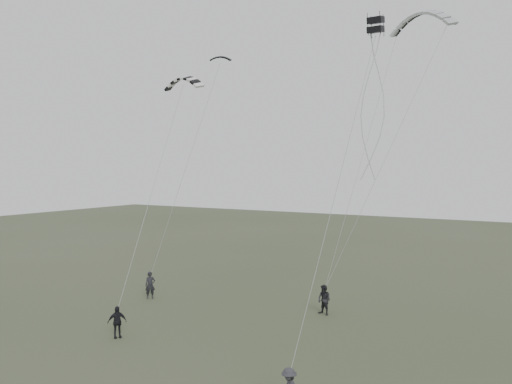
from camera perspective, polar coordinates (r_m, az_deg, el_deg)
The scene contains 8 objects.
ground at distance 25.95m, azimuth -8.72°, elevation -16.75°, with size 140.00×140.00×0.00m, color #3A442C.
flyer_left at distance 34.33m, azimuth -12.00°, elevation -10.37°, with size 0.65×0.43×1.79m, color black.
flyer_right at distance 30.32m, azimuth 7.80°, elevation -12.12°, with size 0.86×0.67×1.77m, color black.
flyer_center at distance 27.18m, azimuth -15.61°, elevation -14.11°, with size 0.95×0.40×1.62m, color black.
kite_dark_small at distance 37.17m, azimuth -4.10°, elevation 15.13°, with size 1.54×0.46×0.51m, color black, non-canonical shape.
kite_pale_large at distance 34.69m, azimuth 18.40°, elevation 18.86°, with size 4.18×0.94×1.70m, color #ACAFB2, non-canonical shape.
kite_striped at distance 32.45m, azimuth -8.32°, elevation 12.77°, with size 2.73×0.68×1.10m, color black, non-canonical shape.
kite_box at distance 25.62m, azimuth 13.52°, elevation 18.08°, with size 0.68×0.68×0.73m, color black, non-canonical shape.
Camera 1 is at (15.36, -19.05, 8.63)m, focal length 35.00 mm.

